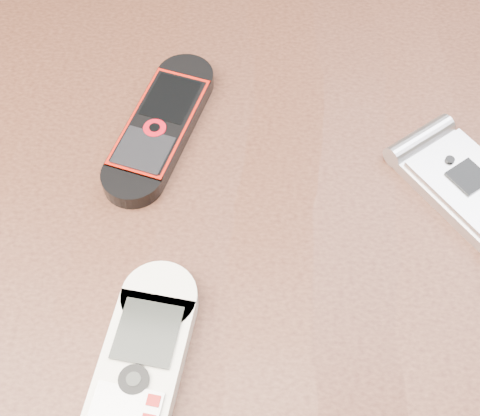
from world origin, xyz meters
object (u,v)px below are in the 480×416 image
at_px(nokia_black_red, 160,126).
at_px(motorola_razr, 469,185).
at_px(nokia_white, 138,375).
at_px(table, 234,284).

relative_size(nokia_black_red, motorola_razr, 1.33).
bearing_deg(nokia_black_red, nokia_white, -71.19).
height_order(nokia_black_red, motorola_razr, motorola_razr).
bearing_deg(nokia_black_red, table, -35.01).
height_order(nokia_white, motorola_razr, same).
xyz_separation_m(table, nokia_white, (-0.05, -0.12, 0.11)).
xyz_separation_m(table, motorola_razr, (0.16, 0.03, 0.11)).
distance_m(table, nokia_white, 0.17).
relative_size(table, nokia_white, 8.17).
xyz_separation_m(nokia_white, motorola_razr, (0.21, 0.14, 0.00)).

